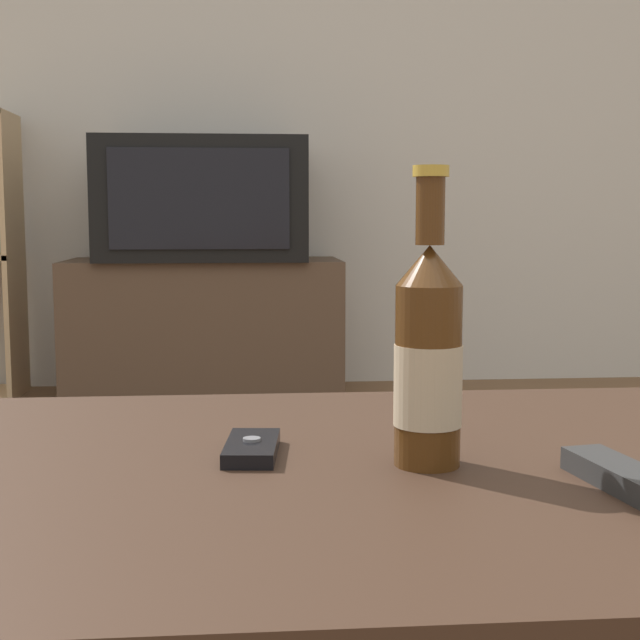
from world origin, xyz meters
TOP-DOWN VIEW (x-y plane):
  - back_wall at (0.00, 3.02)m, footprint 8.00×0.05m
  - coffee_table at (0.00, 0.00)m, footprint 1.15×0.66m
  - tv_stand at (-0.26, 2.71)m, footprint 1.06×0.48m
  - television at (-0.26, 2.71)m, footprint 0.79×0.55m
  - beer_bottle at (0.07, -0.01)m, footprint 0.06×0.06m
  - cell_phone at (-0.09, 0.03)m, footprint 0.06×0.11m
  - remote_control at (0.22, -0.10)m, footprint 0.06×0.15m

SIDE VIEW (x-z plane):
  - tv_stand at x=-0.26m, z-range 0.00..0.55m
  - coffee_table at x=0.00m, z-range 0.17..0.66m
  - cell_phone at x=-0.09m, z-range 0.49..0.50m
  - remote_control at x=0.22m, z-range 0.49..0.51m
  - beer_bottle at x=0.07m, z-range 0.45..0.73m
  - television at x=-0.26m, z-range 0.55..1.01m
  - back_wall at x=0.00m, z-range 0.00..2.60m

